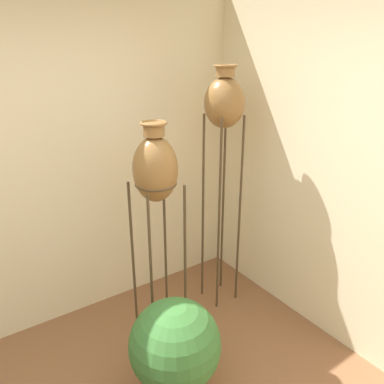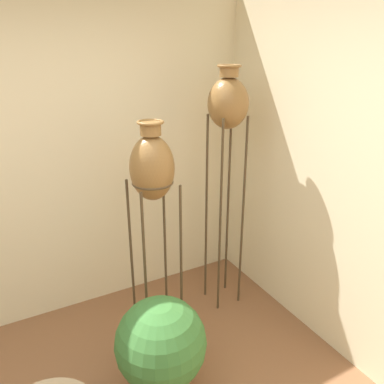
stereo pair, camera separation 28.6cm
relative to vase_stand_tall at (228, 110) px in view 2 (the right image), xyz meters
The scene contains 4 objects.
wall_back 1.62m from the vase_stand_tall, 158.39° to the left, with size 7.77×0.06×2.70m.
vase_stand_tall is the anchor object (origin of this frame).
vase_stand_medium 0.79m from the vase_stand_tall, 169.90° to the right, with size 0.31×0.31×1.72m.
potted_plant 1.76m from the vase_stand_tall, 142.74° to the right, with size 0.58×0.58×0.73m.
Camera 2 is at (-0.15, -1.08, 2.17)m, focal length 35.00 mm.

